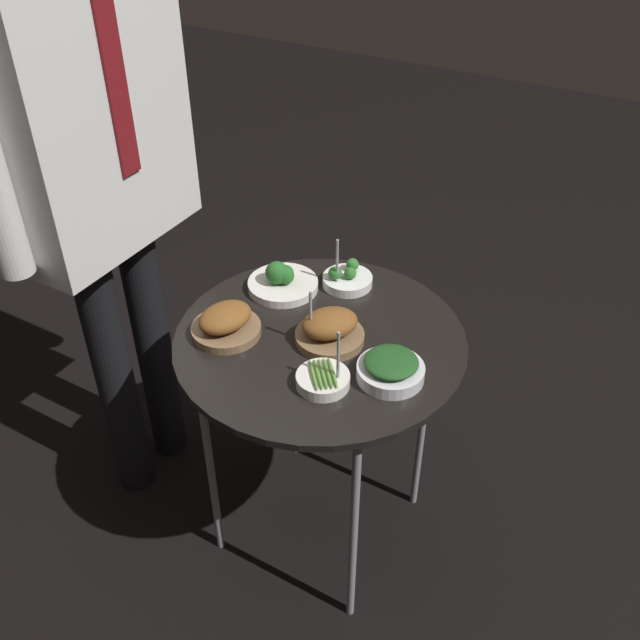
# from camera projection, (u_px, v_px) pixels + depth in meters

# --- Properties ---
(ground_plane) EXTENTS (8.00, 8.00, 0.00)m
(ground_plane) POSITION_uv_depth(u_px,v_px,m) (320.00, 522.00, 2.07)
(ground_plane) COLOR black
(serving_cart) EXTENTS (0.68, 0.68, 0.69)m
(serving_cart) POSITION_uv_depth(u_px,v_px,m) (320.00, 353.00, 1.68)
(serving_cart) COLOR black
(serving_cart) RESTS_ON ground_plane
(bowl_broccoli_front_center) EXTENTS (0.18, 0.18, 0.08)m
(bowl_broccoli_front_center) POSITION_uv_depth(u_px,v_px,m) (282.00, 281.00, 1.79)
(bowl_broccoli_front_center) COLOR silver
(bowl_broccoli_front_center) RESTS_ON serving_cart
(bowl_broccoli_center) EXTENTS (0.13, 0.13, 0.15)m
(bowl_broccoli_center) POSITION_uv_depth(u_px,v_px,m) (347.00, 278.00, 1.81)
(bowl_broccoli_center) COLOR white
(bowl_broccoli_center) RESTS_ON serving_cart
(bowl_roast_far_rim) EXTENTS (0.16, 0.16, 0.15)m
(bowl_roast_far_rim) POSITION_uv_depth(u_px,v_px,m) (329.00, 329.00, 1.62)
(bowl_roast_far_rim) COLOR brown
(bowl_roast_far_rim) RESTS_ON serving_cart
(bowl_asparagus_back_right) EXTENTS (0.12, 0.12, 0.15)m
(bowl_asparagus_back_right) POSITION_uv_depth(u_px,v_px,m) (323.00, 379.00, 1.51)
(bowl_asparagus_back_right) COLOR silver
(bowl_asparagus_back_right) RESTS_ON serving_cart
(bowl_spinach_near_rim) EXTENTS (0.15, 0.15, 0.06)m
(bowl_spinach_near_rim) POSITION_uv_depth(u_px,v_px,m) (391.00, 369.00, 1.52)
(bowl_spinach_near_rim) COLOR silver
(bowl_spinach_near_rim) RESTS_ON serving_cart
(bowl_roast_mid_right) EXTENTS (0.16, 0.16, 0.07)m
(bowl_roast_mid_right) POSITION_uv_depth(u_px,v_px,m) (226.00, 323.00, 1.64)
(bowl_roast_mid_right) COLOR brown
(bowl_roast_mid_right) RESTS_ON serving_cart
(waiter_figure) EXTENTS (0.61, 0.23, 1.66)m
(waiter_figure) POSITION_uv_depth(u_px,v_px,m) (91.00, 149.00, 1.62)
(waiter_figure) COLOR black
(waiter_figure) RESTS_ON ground_plane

